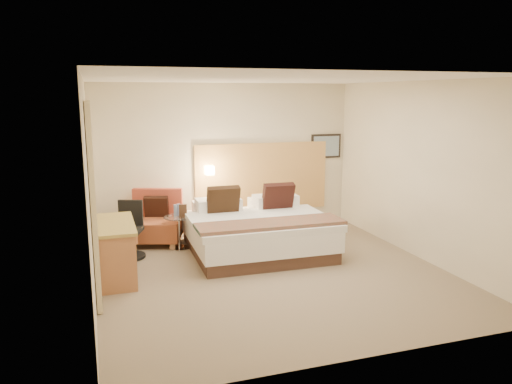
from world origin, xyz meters
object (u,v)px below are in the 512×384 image
object	(u,v)px
bed	(256,230)
desk_chair	(129,235)
side_table	(179,231)
desk	(115,235)
lounge_chair	(156,222)

from	to	relation	value
bed	desk_chair	world-z (taller)	bed
side_table	desk	world-z (taller)	desk
lounge_chair	side_table	bearing A→B (deg)	-54.64
side_table	desk_chair	size ratio (longest dim) A/B	0.66
side_table	desk_chair	bearing A→B (deg)	-166.41
lounge_chair	desk_chair	xyz separation A→B (m)	(-0.48, -0.64, 0.00)
bed	lounge_chair	size ratio (longest dim) A/B	2.12
bed	desk_chair	size ratio (longest dim) A/B	2.53
lounge_chair	desk_chair	distance (m)	0.80
lounge_chair	desk	distance (m)	1.68
side_table	desk	xyz separation A→B (m)	(-1.04, -1.05, 0.32)
lounge_chair	side_table	world-z (taller)	lounge_chair
bed	side_table	world-z (taller)	bed
lounge_chair	desk	size ratio (longest dim) A/B	0.83
desk_chair	lounge_chair	bearing A→B (deg)	53.11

